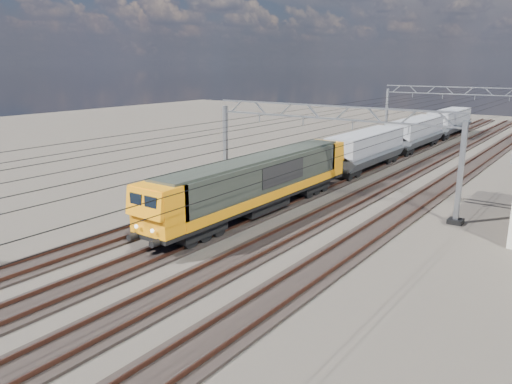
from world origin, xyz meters
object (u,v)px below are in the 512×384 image
Objects in this scene: catenary_gantry_mid at (326,149)px; hopper_wagon_lead at (366,148)px; locomotive at (259,181)px; hopper_wagon_mid at (416,132)px; hopper_wagon_third at (449,121)px; catenary_gantry_far at (457,112)px.

catenary_gantry_mid reaches higher than hopper_wagon_lead.
locomotive is 1.62× the size of hopper_wagon_mid.
hopper_wagon_third is (0.00, 28.40, 0.00)m from hopper_wagon_lead.
hopper_wagon_third is (-2.00, 40.39, -1.67)m from catenary_gantry_mid.
hopper_wagon_lead is (-2.00, 11.99, -1.67)m from catenary_gantry_mid.
hopper_wagon_mid is at bearing -101.53° from catenary_gantry_far.
catenary_gantry_mid and catenary_gantry_far have the same top height.
catenary_gantry_far is 5.11m from hopper_wagon_third.
catenary_gantry_mid is 26.32m from hopper_wagon_mid.
catenary_gantry_mid is at bearing 70.68° from locomotive.
catenary_gantry_far is 1.53× the size of hopper_wagon_third.
catenary_gantry_mid is 1.00× the size of catenary_gantry_far.
hopper_wagon_third is at bearing 92.84° from catenary_gantry_mid.
hopper_wagon_lead is 1.00× the size of hopper_wagon_third.
catenary_gantry_mid is 6.25m from locomotive.
catenary_gantry_far is at bearing -65.51° from hopper_wagon_third.
catenary_gantry_far reaches higher than hopper_wagon_lead.
hopper_wagon_mid is (0.00, 14.20, 0.00)m from hopper_wagon_lead.
catenary_gantry_mid reaches higher than hopper_wagon_third.
hopper_wagon_lead is at bearing -94.76° from catenary_gantry_far.
catenary_gantry_mid is 36.00m from catenary_gantry_far.
catenary_gantry_far is at bearing 87.25° from locomotive.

